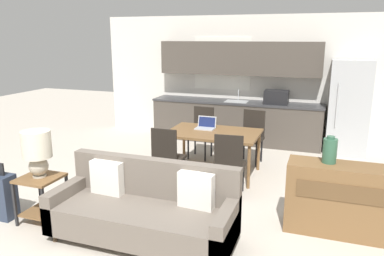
{
  "coord_description": "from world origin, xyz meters",
  "views": [
    {
      "loc": [
        1.78,
        -3.5,
        2.25
      ],
      "look_at": [
        -0.01,
        1.5,
        0.95
      ],
      "focal_mm": 35.0,
      "sensor_mm": 36.0,
      "label": 1
    }
  ],
  "objects_px": {
    "couch": "(145,211)",
    "suitcase": "(0,195)",
    "credenza": "(340,199)",
    "table_lamp": "(37,150)",
    "dining_table": "(213,135)",
    "side_table": "(41,192)",
    "laptop": "(206,126)",
    "dining_chair_far_right": "(252,134)",
    "refrigerator": "(348,107)",
    "vase": "(330,150)",
    "dining_chair_near_right": "(229,162)",
    "dining_chair_far_left": "(202,130)",
    "dining_chair_near_left": "(167,155)"
  },
  "relations": [
    {
      "from": "dining_chair_far_right",
      "to": "laptop",
      "type": "distance_m",
      "value": 0.96
    },
    {
      "from": "dining_chair_far_right",
      "to": "side_table",
      "type": "bearing_deg",
      "value": -116.17
    },
    {
      "from": "side_table",
      "to": "dining_chair_far_left",
      "type": "xyz_separation_m",
      "value": [
        1.05,
        3.13,
        0.13
      ]
    },
    {
      "from": "vase",
      "to": "dining_chair_far_left",
      "type": "bearing_deg",
      "value": 136.23
    },
    {
      "from": "side_table",
      "to": "dining_chair_near_right",
      "type": "bearing_deg",
      "value": 36.57
    },
    {
      "from": "side_table",
      "to": "laptop",
      "type": "bearing_deg",
      "value": 61.81
    },
    {
      "from": "dining_chair_far_right",
      "to": "table_lamp",
      "type": "bearing_deg",
      "value": -116.3
    },
    {
      "from": "dining_table",
      "to": "dining_chair_far_left",
      "type": "relative_size",
      "value": 1.57
    },
    {
      "from": "table_lamp",
      "to": "dining_chair_far_left",
      "type": "relative_size",
      "value": 0.61
    },
    {
      "from": "credenza",
      "to": "suitcase",
      "type": "relative_size",
      "value": 1.64
    },
    {
      "from": "dining_chair_far_left",
      "to": "dining_table",
      "type": "bearing_deg",
      "value": -56.8
    },
    {
      "from": "dining_chair_near_left",
      "to": "suitcase",
      "type": "relative_size",
      "value": 1.29
    },
    {
      "from": "couch",
      "to": "vase",
      "type": "xyz_separation_m",
      "value": [
        1.91,
        0.92,
        0.64
      ]
    },
    {
      "from": "refrigerator",
      "to": "dining_table",
      "type": "distance_m",
      "value": 2.94
    },
    {
      "from": "refrigerator",
      "to": "vase",
      "type": "distance_m",
      "value": 3.38
    },
    {
      "from": "dining_table",
      "to": "refrigerator",
      "type": "bearing_deg",
      "value": 43.33
    },
    {
      "from": "dining_chair_far_left",
      "to": "credenza",
      "type": "bearing_deg",
      "value": -39.3
    },
    {
      "from": "dining_chair_near_right",
      "to": "dining_chair_far_left",
      "type": "height_order",
      "value": "same"
    },
    {
      "from": "dining_table",
      "to": "side_table",
      "type": "xyz_separation_m",
      "value": [
        -1.52,
        -2.32,
        -0.28
      ]
    },
    {
      "from": "dining_chair_near_left",
      "to": "suitcase",
      "type": "distance_m",
      "value": 2.29
    },
    {
      "from": "table_lamp",
      "to": "dining_table",
      "type": "bearing_deg",
      "value": 56.52
    },
    {
      "from": "table_lamp",
      "to": "couch",
      "type": "bearing_deg",
      "value": 2.04
    },
    {
      "from": "credenza",
      "to": "laptop",
      "type": "relative_size",
      "value": 3.77
    },
    {
      "from": "refrigerator",
      "to": "dining_chair_near_left",
      "type": "xyz_separation_m",
      "value": [
        -2.61,
        -2.83,
        -0.39
      ]
    },
    {
      "from": "side_table",
      "to": "vase",
      "type": "bearing_deg",
      "value": 16.41
    },
    {
      "from": "side_table",
      "to": "suitcase",
      "type": "height_order",
      "value": "suitcase"
    },
    {
      "from": "laptop",
      "to": "refrigerator",
      "type": "bearing_deg",
      "value": 38.34
    },
    {
      "from": "side_table",
      "to": "dining_chair_far_left",
      "type": "relative_size",
      "value": 0.62
    },
    {
      "from": "dining_chair_far_right",
      "to": "refrigerator",
      "type": "bearing_deg",
      "value": 42.38
    },
    {
      "from": "dining_chair_near_right",
      "to": "laptop",
      "type": "bearing_deg",
      "value": -61.76
    },
    {
      "from": "side_table",
      "to": "dining_chair_near_left",
      "type": "relative_size",
      "value": 0.62
    },
    {
      "from": "vase",
      "to": "laptop",
      "type": "distance_m",
      "value": 2.5
    },
    {
      "from": "refrigerator",
      "to": "side_table",
      "type": "height_order",
      "value": "refrigerator"
    },
    {
      "from": "table_lamp",
      "to": "suitcase",
      "type": "height_order",
      "value": "table_lamp"
    },
    {
      "from": "dining_chair_near_right",
      "to": "vase",
      "type": "bearing_deg",
      "value": 152.79
    },
    {
      "from": "dining_table",
      "to": "dining_chair_far_left",
      "type": "height_order",
      "value": "dining_chair_far_left"
    },
    {
      "from": "couch",
      "to": "vase",
      "type": "height_order",
      "value": "vase"
    },
    {
      "from": "couch",
      "to": "suitcase",
      "type": "bearing_deg",
      "value": -175.55
    },
    {
      "from": "vase",
      "to": "side_table",
      "type": "bearing_deg",
      "value": -163.59
    },
    {
      "from": "couch",
      "to": "credenza",
      "type": "distance_m",
      "value": 2.25
    },
    {
      "from": "table_lamp",
      "to": "dining_chair_near_right",
      "type": "relative_size",
      "value": 0.61
    },
    {
      "from": "couch",
      "to": "dining_chair_far_right",
      "type": "height_order",
      "value": "dining_chair_far_right"
    },
    {
      "from": "side_table",
      "to": "dining_chair_far_right",
      "type": "relative_size",
      "value": 0.62
    },
    {
      "from": "suitcase",
      "to": "dining_table",
      "type": "bearing_deg",
      "value": 48.95
    },
    {
      "from": "dining_table",
      "to": "dining_chair_far_right",
      "type": "distance_m",
      "value": 0.96
    },
    {
      "from": "refrigerator",
      "to": "side_table",
      "type": "relative_size",
      "value": 3.12
    },
    {
      "from": "laptop",
      "to": "credenza",
      "type": "bearing_deg",
      "value": -36.3
    },
    {
      "from": "refrigerator",
      "to": "couch",
      "type": "height_order",
      "value": "refrigerator"
    },
    {
      "from": "dining_chair_far_right",
      "to": "suitcase",
      "type": "bearing_deg",
      "value": -122.22
    },
    {
      "from": "side_table",
      "to": "dining_chair_near_left",
      "type": "bearing_deg",
      "value": 55.22
    }
  ]
}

